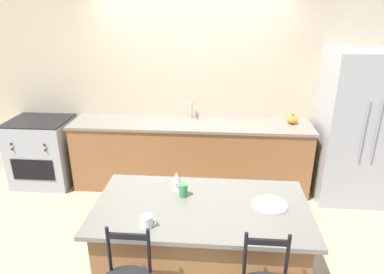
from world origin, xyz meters
name	(u,v)px	position (x,y,z in m)	size (l,w,h in m)	color
ground_plane	(188,198)	(0.00, 0.00, 0.00)	(18.00, 18.00, 0.00)	tan
wall_back	(192,86)	(0.00, 0.66, 1.35)	(6.00, 0.07, 2.70)	beige
back_counter	(190,155)	(0.00, 0.36, 0.47)	(3.18, 0.64, 0.93)	#936038
sink_faucet	(191,109)	(0.00, 0.55, 1.07)	(0.02, 0.13, 0.22)	#ADAFB5
kitchen_island	(201,252)	(0.26, -1.58, 0.46)	(1.70, 0.92, 0.91)	#936038
refrigerator	(357,128)	(2.10, 0.27, 0.95)	(0.88, 0.77, 1.91)	#ADAFB5
oven_range	(44,151)	(-2.06, 0.31, 0.47)	(0.79, 0.69, 0.93)	#ADAFB5
dinner_plate	(270,204)	(0.80, -1.53, 0.92)	(0.28, 0.28, 0.02)	beige
wine_glass	(177,177)	(0.03, -1.35, 1.03)	(0.07, 0.07, 0.17)	white
coffee_mug	(147,221)	(-0.12, -1.88, 0.96)	(0.12, 0.09, 0.09)	white
tumbler_cup	(183,190)	(0.10, -1.44, 0.97)	(0.07, 0.07, 0.11)	#3D934C
pumpkin_decoration	(292,120)	(1.33, 0.43, 0.98)	(0.14, 0.14, 0.13)	orange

